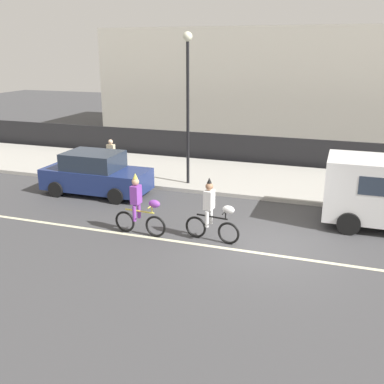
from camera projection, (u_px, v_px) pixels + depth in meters
name	position (u px, v px, depth m)	size (l,w,h in m)	color
ground_plane	(266.00, 246.00, 12.85)	(80.00, 80.00, 0.00)	#424244
road_centre_line	(262.00, 253.00, 12.40)	(36.00, 0.14, 0.01)	beige
sidewalk_curb	(293.00, 183.00, 18.68)	(60.00, 5.00, 0.15)	#ADAAA3
fence_line	(301.00, 153.00, 21.10)	(40.00, 0.08, 1.40)	black
building_backdrop	(332.00, 84.00, 27.80)	(28.00, 8.00, 6.60)	beige
parade_cyclist_purple	(140.00, 208.00, 13.43)	(1.72, 0.50, 1.92)	black
parade_cyclist_zebra	(213.00, 214.00, 12.98)	(1.72, 0.51, 1.92)	black
parked_car_navy	(96.00, 174.00, 17.30)	(4.10, 1.92, 1.64)	navy
street_lamp_post	(188.00, 87.00, 17.23)	(0.36, 0.36, 5.86)	black
pedestrian_onlooker	(111.00, 157.00, 19.01)	(0.32, 0.20, 1.62)	#33333D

